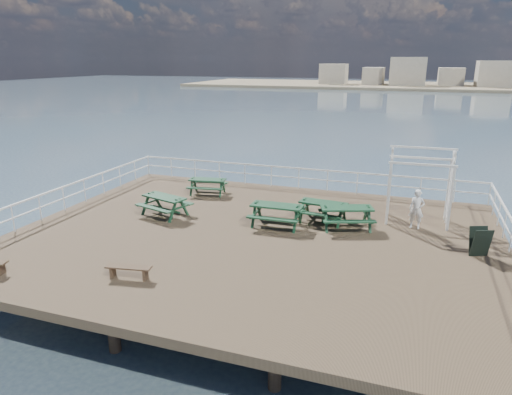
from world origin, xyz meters
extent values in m
cube|color=brown|center=(0.00, 0.00, -0.15)|extent=(18.00, 14.00, 0.30)
plane|color=#3E5369|center=(0.00, 40.00, -2.00)|extent=(300.00, 300.00, 0.00)
cube|color=tan|center=(15.00, 135.00, -1.60)|extent=(160.00, 40.00, 0.80)
cube|color=beige|center=(-20.00, 132.00, 1.80)|extent=(8.00, 8.00, 6.00)
cube|color=beige|center=(-8.00, 132.00, 1.30)|extent=(6.00, 8.00, 5.00)
cube|color=beige|center=(2.00, 132.00, 2.80)|extent=(10.00, 8.00, 8.00)
cube|color=beige|center=(14.00, 132.00, 1.30)|extent=(7.00, 8.00, 5.00)
cube|color=beige|center=(25.00, 132.00, 2.30)|extent=(9.00, 8.00, 7.00)
cylinder|color=brown|center=(-7.50, 5.50, -1.35)|extent=(0.36, 0.36, 2.10)
cylinder|color=brown|center=(7.50, 5.50, -1.35)|extent=(0.36, 0.36, 2.10)
cube|color=white|center=(0.00, 6.85, 1.05)|extent=(17.70, 0.07, 0.07)
cube|color=white|center=(0.00, 6.85, 0.55)|extent=(17.70, 0.05, 0.05)
cylinder|color=white|center=(-8.85, 6.85, 0.55)|extent=(0.05, 0.05, 1.10)
cube|color=white|center=(-8.85, 0.00, 1.05)|extent=(0.07, 13.70, 0.07)
cube|color=white|center=(-8.85, 0.00, 0.55)|extent=(0.05, 13.70, 0.05)
cube|color=#163D20|center=(-4.36, 0.89, 0.80)|extent=(2.09, 1.27, 0.07)
cube|color=#163D20|center=(-4.18, 1.51, 0.49)|extent=(1.95, 0.81, 0.05)
cube|color=#163D20|center=(-4.54, 0.26, 0.49)|extent=(1.95, 0.81, 0.05)
cube|color=#163D20|center=(-5.14, 1.12, 0.47)|extent=(0.52, 1.53, 0.07)
cube|color=#163D20|center=(-3.58, 0.66, 0.47)|extent=(0.52, 1.53, 0.07)
cube|color=#163D20|center=(-5.05, 1.43, 0.41)|extent=(0.24, 0.56, 0.95)
cube|color=#163D20|center=(-5.23, 0.80, 0.41)|extent=(0.24, 0.56, 0.95)
cube|color=#163D20|center=(-3.49, 0.97, 0.41)|extent=(0.24, 0.56, 0.95)
cube|color=#163D20|center=(-3.67, 0.35, 0.41)|extent=(0.24, 0.56, 0.95)
cube|color=#163D20|center=(-4.36, 0.89, 0.27)|extent=(1.69, 0.57, 0.07)
cube|color=#163D20|center=(-3.99, 4.40, 0.73)|extent=(1.85, 0.97, 0.06)
cube|color=#163D20|center=(-4.09, 4.98, 0.44)|extent=(1.78, 0.53, 0.05)
cube|color=#163D20|center=(-3.89, 3.82, 0.44)|extent=(1.78, 0.53, 0.05)
cube|color=#163D20|center=(-4.72, 4.28, 0.42)|extent=(0.31, 1.42, 0.06)
cube|color=#163D20|center=(-3.27, 4.52, 0.42)|extent=(0.31, 1.42, 0.06)
cube|color=#163D20|center=(-4.76, 4.57, 0.37)|extent=(0.16, 0.51, 0.86)
cube|color=#163D20|center=(-4.67, 3.99, 0.37)|extent=(0.16, 0.51, 0.86)
cube|color=#163D20|center=(-3.31, 4.81, 0.37)|extent=(0.16, 0.51, 0.86)
cube|color=#163D20|center=(-3.22, 4.23, 0.37)|extent=(0.16, 0.51, 0.86)
cube|color=#163D20|center=(-3.99, 4.40, 0.25)|extent=(1.56, 0.33, 0.06)
cube|color=#163D20|center=(2.14, 2.36, 0.78)|extent=(1.98, 0.96, 0.06)
cube|color=#163D20|center=(2.22, 2.99, 0.48)|extent=(1.92, 0.49, 0.05)
cube|color=#163D20|center=(2.07, 1.73, 0.48)|extent=(1.92, 0.49, 0.05)
cube|color=#163D20|center=(1.35, 2.46, 0.45)|extent=(0.27, 1.53, 0.06)
cube|color=#163D20|center=(2.93, 2.27, 0.45)|extent=(0.27, 1.53, 0.06)
cube|color=#163D20|center=(1.39, 2.77, 0.40)|extent=(0.15, 0.55, 0.93)
cube|color=#163D20|center=(1.32, 2.14, 0.40)|extent=(0.15, 0.55, 0.93)
cube|color=#163D20|center=(2.97, 2.58, 0.40)|extent=(0.15, 0.55, 0.93)
cube|color=#163D20|center=(2.89, 1.95, 0.40)|extent=(0.15, 0.55, 0.93)
cube|color=#163D20|center=(2.14, 2.36, 0.26)|extent=(1.69, 0.28, 0.06)
cube|color=#163D20|center=(0.50, 1.24, 0.83)|extent=(2.04, 0.82, 0.07)
cube|color=#163D20|center=(0.49, 1.91, 0.51)|extent=(2.04, 0.32, 0.06)
cube|color=#163D20|center=(0.51, 0.56, 0.51)|extent=(2.04, 0.32, 0.06)
cube|color=#163D20|center=(-0.34, 1.22, 0.49)|extent=(0.12, 1.64, 0.07)
cube|color=#163D20|center=(1.35, 1.25, 0.49)|extent=(0.12, 1.64, 0.07)
cube|color=#163D20|center=(-0.35, 1.56, 0.43)|extent=(0.10, 0.58, 0.99)
cube|color=#163D20|center=(-0.34, 0.88, 0.43)|extent=(0.10, 0.58, 0.99)
cube|color=#163D20|center=(1.34, 1.59, 0.43)|extent=(0.10, 0.58, 0.99)
cube|color=#163D20|center=(1.35, 0.91, 0.43)|extent=(0.10, 0.58, 0.99)
cube|color=#163D20|center=(0.50, 1.24, 0.28)|extent=(1.81, 0.12, 0.07)
cube|color=#163D20|center=(3.16, 1.90, 0.82)|extent=(2.15, 1.40, 0.07)
cube|color=#163D20|center=(2.94, 2.53, 0.50)|extent=(1.98, 0.93, 0.06)
cube|color=#163D20|center=(3.38, 1.27, 0.50)|extent=(1.98, 0.93, 0.06)
cube|color=#163D20|center=(2.37, 1.62, 0.48)|extent=(0.62, 1.55, 0.07)
cube|color=#163D20|center=(3.95, 2.17, 0.48)|extent=(0.62, 1.55, 0.07)
cube|color=#163D20|center=(2.26, 1.93, 0.42)|extent=(0.27, 0.57, 0.97)
cube|color=#163D20|center=(2.48, 1.31, 0.42)|extent=(0.27, 0.57, 0.97)
cube|color=#163D20|center=(3.83, 2.49, 0.42)|extent=(0.27, 0.57, 0.97)
cube|color=#163D20|center=(4.06, 1.86, 0.42)|extent=(0.27, 0.57, 0.97)
cube|color=#163D20|center=(3.16, 1.90, 0.28)|extent=(1.71, 0.67, 0.07)
cube|color=brown|center=(-2.41, -4.63, 0.38)|extent=(1.44, 0.57, 0.05)
cube|color=brown|center=(-2.93, -4.72, 0.17)|extent=(0.12, 0.31, 0.35)
cube|color=brown|center=(-1.89, -4.54, 0.17)|extent=(0.12, 0.31, 0.35)
cube|color=brown|center=(-6.31, -5.68, 0.18)|extent=(0.14, 0.31, 0.35)
cube|color=white|center=(4.64, 2.86, 1.25)|extent=(0.10, 0.10, 2.50)
cube|color=white|center=(4.60, 4.11, 1.25)|extent=(0.10, 0.10, 2.50)
cube|color=white|center=(6.93, 2.92, 1.25)|extent=(0.10, 0.10, 2.50)
cube|color=white|center=(6.89, 4.17, 1.25)|extent=(0.10, 0.10, 2.50)
cube|color=white|center=(5.78, 2.89, 2.54)|extent=(2.50, 0.15, 0.08)
cube|color=white|center=(5.75, 4.14, 2.54)|extent=(2.50, 0.15, 0.08)
cube|color=white|center=(5.77, 3.51, 3.07)|extent=(2.50, 0.14, 0.07)
cube|color=black|center=(7.84, 0.57, 0.50)|extent=(0.67, 0.46, 1.02)
cube|color=black|center=(7.76, 0.76, 0.50)|extent=(0.67, 0.46, 1.02)
imported|color=white|center=(5.74, 2.77, 0.77)|extent=(0.59, 0.41, 1.55)
camera|label=1|loc=(5.35, -15.21, 6.41)|focal=32.00mm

